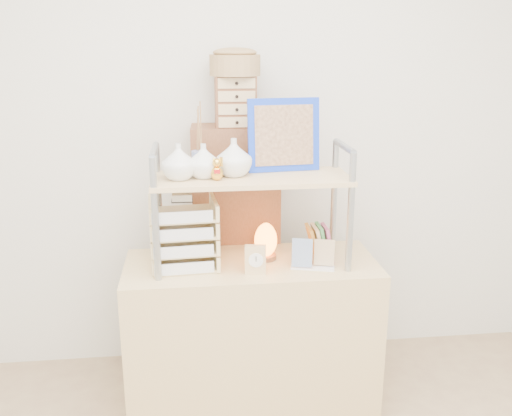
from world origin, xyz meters
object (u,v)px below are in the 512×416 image
at_px(letter_tray, 184,237).
at_px(salt_lamp, 266,241).
at_px(desk, 252,333).
at_px(cabinet, 237,250).

height_order(letter_tray, salt_lamp, letter_tray).
height_order(desk, salt_lamp, salt_lamp).
bearing_deg(desk, salt_lamp, 28.30).
xyz_separation_m(cabinet, salt_lamp, (0.11, -0.33, 0.17)).
xyz_separation_m(desk, salt_lamp, (0.07, 0.04, 0.47)).
distance_m(desk, letter_tray, 0.61).
bearing_deg(salt_lamp, letter_tray, -174.01).
bearing_deg(letter_tray, cabinet, 53.42).
xyz_separation_m(cabinet, letter_tray, (-0.28, -0.37, 0.22)).
height_order(desk, letter_tray, letter_tray).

